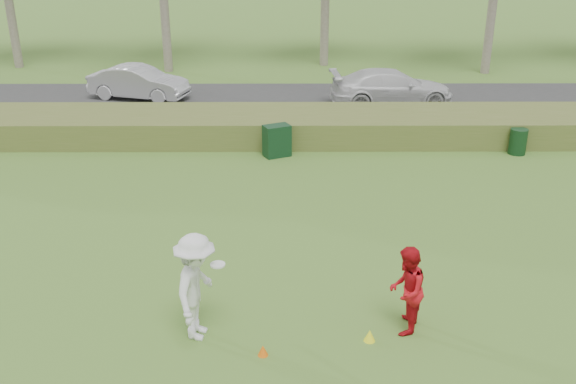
{
  "coord_description": "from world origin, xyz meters",
  "views": [
    {
      "loc": [
        -0.06,
        -9.56,
        7.02
      ],
      "look_at": [
        0.0,
        4.0,
        1.3
      ],
      "focal_mm": 40.0,
      "sensor_mm": 36.0,
      "label": 1
    }
  ],
  "objects_px": {
    "player_white": "(196,287)",
    "car_mid": "(139,82)",
    "car_right": "(392,88)",
    "player_red": "(406,291)",
    "cone_orange": "(263,350)",
    "trash_bin": "(518,141)",
    "cone_yellow": "(370,335)",
    "utility_cabinet": "(277,141)"
  },
  "relations": [
    {
      "from": "car_mid",
      "to": "car_right",
      "type": "relative_size",
      "value": 0.84
    },
    {
      "from": "cone_yellow",
      "to": "trash_bin",
      "type": "bearing_deg",
      "value": 59.18
    },
    {
      "from": "cone_orange",
      "to": "car_mid",
      "type": "distance_m",
      "value": 18.51
    },
    {
      "from": "player_red",
      "to": "cone_orange",
      "type": "xyz_separation_m",
      "value": [
        -2.59,
        -0.75,
        -0.75
      ]
    },
    {
      "from": "player_red",
      "to": "car_mid",
      "type": "relative_size",
      "value": 0.4
    },
    {
      "from": "player_white",
      "to": "car_mid",
      "type": "distance_m",
      "value": 17.58
    },
    {
      "from": "player_red",
      "to": "car_right",
      "type": "relative_size",
      "value": 0.34
    },
    {
      "from": "cone_yellow",
      "to": "car_mid",
      "type": "height_order",
      "value": "car_mid"
    },
    {
      "from": "cone_orange",
      "to": "trash_bin",
      "type": "height_order",
      "value": "trash_bin"
    },
    {
      "from": "player_white",
      "to": "car_mid",
      "type": "bearing_deg",
      "value": 25.44
    },
    {
      "from": "player_white",
      "to": "player_red",
      "type": "relative_size",
      "value": 1.2
    },
    {
      "from": "player_red",
      "to": "trash_bin",
      "type": "relative_size",
      "value": 2.02
    },
    {
      "from": "utility_cabinet",
      "to": "car_mid",
      "type": "bearing_deg",
      "value": 104.75
    },
    {
      "from": "utility_cabinet",
      "to": "trash_bin",
      "type": "xyz_separation_m",
      "value": [
        7.86,
        0.18,
        -0.1
      ]
    },
    {
      "from": "cone_orange",
      "to": "cone_yellow",
      "type": "height_order",
      "value": "cone_yellow"
    },
    {
      "from": "cone_orange",
      "to": "car_right",
      "type": "bearing_deg",
      "value": 73.95
    },
    {
      "from": "player_white",
      "to": "trash_bin",
      "type": "height_order",
      "value": "player_white"
    },
    {
      "from": "car_mid",
      "to": "car_right",
      "type": "height_order",
      "value": "car_right"
    },
    {
      "from": "player_white",
      "to": "car_right",
      "type": "distance_m",
      "value": 16.97
    },
    {
      "from": "cone_orange",
      "to": "utility_cabinet",
      "type": "xyz_separation_m",
      "value": [
        0.13,
        10.41,
        0.41
      ]
    },
    {
      "from": "trash_bin",
      "to": "cone_yellow",
      "type": "bearing_deg",
      "value": -120.82
    },
    {
      "from": "cone_orange",
      "to": "utility_cabinet",
      "type": "distance_m",
      "value": 10.42
    },
    {
      "from": "player_white",
      "to": "car_mid",
      "type": "relative_size",
      "value": 0.49
    },
    {
      "from": "player_white",
      "to": "car_right",
      "type": "bearing_deg",
      "value": -10.28
    },
    {
      "from": "trash_bin",
      "to": "car_right",
      "type": "distance_m",
      "value": 6.75
    },
    {
      "from": "player_white",
      "to": "cone_yellow",
      "type": "bearing_deg",
      "value": -83.31
    },
    {
      "from": "player_white",
      "to": "cone_orange",
      "type": "distance_m",
      "value": 1.62
    },
    {
      "from": "player_white",
      "to": "cone_orange",
      "type": "height_order",
      "value": "player_white"
    },
    {
      "from": "player_red",
      "to": "utility_cabinet",
      "type": "relative_size",
      "value": 1.65
    },
    {
      "from": "utility_cabinet",
      "to": "car_right",
      "type": "xyz_separation_m",
      "value": [
        4.62,
        6.08,
        0.27
      ]
    },
    {
      "from": "car_right",
      "to": "cone_yellow",
      "type": "bearing_deg",
      "value": 165.49
    },
    {
      "from": "car_right",
      "to": "player_red",
      "type": "bearing_deg",
      "value": 167.68
    },
    {
      "from": "player_white",
      "to": "cone_orange",
      "type": "xyz_separation_m",
      "value": [
        1.19,
        -0.6,
        -0.92
      ]
    },
    {
      "from": "cone_yellow",
      "to": "car_right",
      "type": "distance_m",
      "value": 16.34
    },
    {
      "from": "cone_orange",
      "to": "car_right",
      "type": "relative_size",
      "value": 0.04
    },
    {
      "from": "cone_orange",
      "to": "utility_cabinet",
      "type": "relative_size",
      "value": 0.2
    },
    {
      "from": "cone_yellow",
      "to": "car_mid",
      "type": "xyz_separation_m",
      "value": [
        -7.73,
        17.15,
        0.64
      ]
    },
    {
      "from": "player_red",
      "to": "trash_bin",
      "type": "distance_m",
      "value": 11.23
    },
    {
      "from": "cone_orange",
      "to": "car_right",
      "type": "xyz_separation_m",
      "value": [
        4.75,
        16.49,
        0.68
      ]
    },
    {
      "from": "cone_yellow",
      "to": "trash_bin",
      "type": "height_order",
      "value": "trash_bin"
    },
    {
      "from": "car_mid",
      "to": "trash_bin",
      "type": "bearing_deg",
      "value": -101.4
    },
    {
      "from": "utility_cabinet",
      "to": "trash_bin",
      "type": "bearing_deg",
      "value": -23.66
    }
  ]
}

